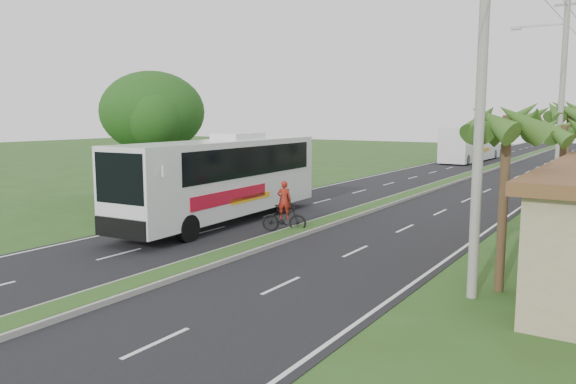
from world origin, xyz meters
The scene contains 14 objects.
ground centered at (0.00, 0.00, 0.00)m, with size 180.00×180.00×0.00m, color #2E491A.
road_asphalt centered at (0.00, 20.00, 0.01)m, with size 14.00×160.00×0.02m, color black.
median_strip centered at (0.00, 20.00, 0.10)m, with size 1.20×160.00×0.18m.
lane_edge_left centered at (-6.70, 20.00, 0.00)m, with size 0.12×160.00×0.01m, color silver.
lane_edge_right centered at (6.70, 20.00, 0.00)m, with size 0.12×160.00×0.01m, color silver.
palm_verge_a centered at (9.00, 3.00, 4.74)m, with size 2.40×2.40×5.45m.
palm_verge_b centered at (9.40, 12.00, 4.36)m, with size 2.40×2.40×5.05m.
palm_verge_c centered at (8.80, 19.00, 5.12)m, with size 2.40×2.40×5.85m.
shade_tree centered at (-12.11, 10.02, 5.03)m, with size 6.30×6.00×7.54m.
utility_pole_a centered at (8.50, 2.00, 5.67)m, with size 1.60×0.28×11.00m.
utility_pole_b centered at (8.47, 18.00, 6.26)m, with size 3.20×0.28×12.00m.
coach_bus_main centered at (-4.24, 6.91, 2.28)m, with size 3.38×12.97×4.15m.
coach_bus_far centered at (-3.97, 49.25, 2.16)m, with size 3.31×13.14×3.80m.
motorcyclist centered at (-0.69, 6.60, 0.78)m, with size 1.98×1.30×2.22m.
Camera 1 is at (12.30, -13.36, 4.99)m, focal length 35.00 mm.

